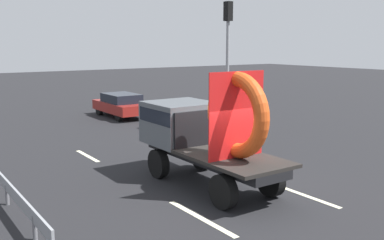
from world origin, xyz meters
name	(u,v)px	position (x,y,z in m)	size (l,w,h in m)	color
ground_plane	(234,191)	(0.00, 0.00, 0.00)	(120.00, 120.00, 0.00)	black
flatbed_truck	(199,130)	(-0.28, 1.38, 1.64)	(2.02, 5.34, 3.53)	black
distant_sedan	(121,104)	(3.12, 14.03, 0.74)	(1.81, 4.23, 1.38)	black
traffic_light	(228,49)	(5.50, 7.12, 4.02)	(0.42, 0.36, 6.21)	gray
lane_dash_left_near	(201,218)	(-1.99, -1.11, 0.00)	(2.76, 0.16, 0.01)	beige
lane_dash_left_far	(88,156)	(-1.99, 6.35, 0.00)	(2.09, 0.16, 0.01)	beige
lane_dash_right_near	(303,195)	(1.42, -1.40, 0.00)	(2.55, 0.16, 0.01)	beige
lane_dash_right_far	(160,143)	(1.42, 6.70, 0.00)	(2.04, 0.16, 0.01)	beige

